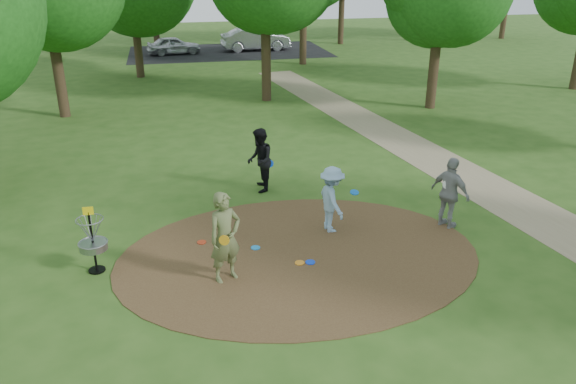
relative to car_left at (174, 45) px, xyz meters
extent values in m
plane|color=#2D5119|center=(1.88, -29.60, -0.62)|extent=(100.00, 100.00, 0.00)
cylinder|color=#47301C|center=(1.88, -29.60, -0.61)|extent=(8.40, 8.40, 0.02)
cube|color=#8C7A5B|center=(8.38, -27.60, -0.61)|extent=(7.55, 39.89, 0.01)
cube|color=black|center=(3.88, 0.40, -0.61)|extent=(14.00, 8.00, 0.01)
imported|color=#5D673C|center=(0.13, -30.25, 0.38)|extent=(0.86, 0.74, 2.00)
cylinder|color=orange|center=(0.09, -30.48, 0.44)|extent=(0.22, 0.11, 0.22)
imported|color=#8DB1D3|center=(2.96, -28.52, 0.23)|extent=(0.75, 1.16, 1.69)
cylinder|color=blue|center=(3.54, -28.52, 0.37)|extent=(0.23, 0.23, 0.08)
imported|color=black|center=(1.67, -25.55, 0.32)|extent=(0.83, 1.00, 1.87)
cylinder|color=blue|center=(1.96, -25.60, 0.21)|extent=(0.23, 0.09, 0.22)
imported|color=gray|center=(5.90, -28.94, 0.31)|extent=(0.91, 1.17, 1.85)
cylinder|color=white|center=(5.77, -28.97, 0.56)|extent=(0.23, 0.10, 0.22)
cylinder|color=#1C8DE2|center=(0.94, -29.06, -0.59)|extent=(0.22, 0.22, 0.02)
cylinder|color=#0D3BED|center=(2.04, -30.00, -0.59)|extent=(0.22, 0.22, 0.02)
cylinder|color=#B62E12|center=(-0.28, -28.51, -0.59)|extent=(0.22, 0.22, 0.02)
imported|color=#B5B6BD|center=(0.00, 0.00, 0.00)|extent=(3.80, 1.98, 1.24)
imported|color=#9E9FA6|center=(5.85, 0.49, 0.19)|extent=(5.02, 2.04, 1.62)
cylinder|color=orange|center=(1.80, -29.97, -0.59)|extent=(0.22, 0.22, 0.02)
cylinder|color=black|center=(-2.62, -29.30, 0.06)|extent=(0.05, 0.05, 1.35)
cylinder|color=black|center=(-2.62, -29.30, -0.60)|extent=(0.36, 0.36, 0.04)
cylinder|color=gray|center=(-2.62, -29.30, 0.00)|extent=(0.60, 0.60, 0.16)
torus|color=gray|center=(-2.62, -29.30, 0.08)|extent=(0.63, 0.63, 0.03)
torus|color=gray|center=(-2.62, -29.30, 0.63)|extent=(0.58, 0.58, 0.02)
cube|color=yellow|center=(-2.62, -29.30, 0.83)|extent=(0.22, 0.02, 0.18)
cylinder|color=#332316|center=(-5.12, -15.60, 1.28)|extent=(0.44, 0.44, 3.80)
cylinder|color=#332316|center=(3.88, -14.60, 1.47)|extent=(0.44, 0.44, 4.18)
cylinder|color=#332316|center=(10.88, -17.60, 1.19)|extent=(0.44, 0.44, 3.61)
cylinder|color=#332316|center=(-2.12, -7.60, 1.09)|extent=(0.44, 0.44, 3.42)
cylinder|color=#332316|center=(7.88, -5.60, 1.57)|extent=(0.44, 0.44, 4.37)
camera|label=1|loc=(-0.82, -40.63, 5.78)|focal=35.00mm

